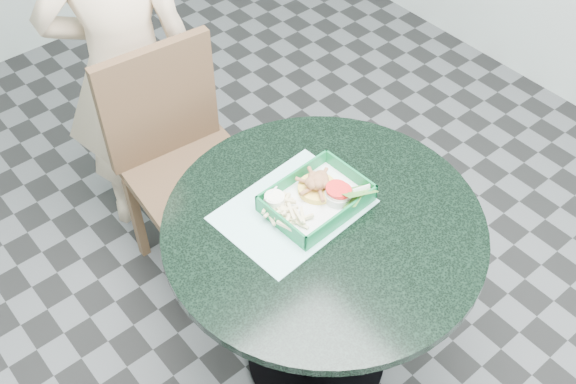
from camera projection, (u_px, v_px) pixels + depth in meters
floor at (316, 358)px, 2.49m from camera, size 4.00×5.00×0.02m
cafe_table at (322, 263)px, 2.07m from camera, size 0.94×0.94×0.75m
dining_chair at (181, 153)px, 2.47m from camera, size 0.44×0.44×0.93m
diner_person at (126, 69)px, 2.45m from camera, size 0.65×0.56×1.51m
placemat at (293, 214)px, 1.97m from camera, size 0.44×0.34×0.00m
food_basket at (316, 206)px, 1.97m from camera, size 0.29×0.21×0.06m
crab_sandwich at (318, 188)px, 1.98m from camera, size 0.12×0.12×0.07m
fries_pile at (284, 216)px, 1.92m from camera, size 0.13×0.14×0.04m
sauce_ramekin at (274, 202)px, 1.94m from camera, size 0.06×0.06×0.03m
garnish_cup at (342, 199)px, 1.96m from camera, size 0.12×0.12×0.05m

